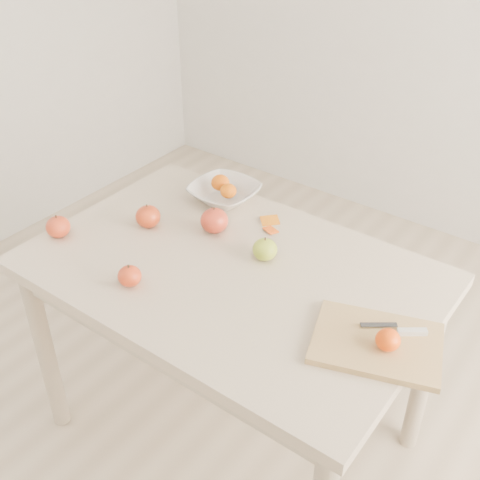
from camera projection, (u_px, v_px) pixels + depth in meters
The scene contains 15 objects.
ground at pixel (232, 430), 2.21m from camera, with size 3.50×3.50×0.00m, color #C6B293.
table at pixel (230, 293), 1.85m from camera, with size 1.20×0.80×0.75m.
cutting_board at pixel (377, 343), 1.51m from camera, with size 0.32×0.23×0.02m, color tan.
board_tangerine at pixel (388, 340), 1.47m from camera, with size 0.06×0.06×0.05m, color #D84D07.
fruit_bowl at pixel (224, 193), 2.10m from camera, with size 0.23×0.23×0.06m, color silver.
bowl_tangerine_near at pixel (220, 183), 2.10m from camera, with size 0.06×0.06×0.06m, color #CC6207.
bowl_tangerine_far at pixel (228, 191), 2.06m from camera, with size 0.06×0.06×0.05m, color #DC6307.
orange_peel_a at pixel (270, 221), 2.00m from camera, with size 0.06×0.04×0.00m, color #C6650E.
orange_peel_b at pixel (271, 231), 1.95m from camera, with size 0.04×0.04×0.00m, color #E85610.
paring_knife at pixel (407, 331), 1.53m from camera, with size 0.16×0.09×0.01m.
apple_green at pixel (265, 249), 1.81m from camera, with size 0.08×0.08×0.07m, color #80A215.
apple_red_d at pixel (58, 227), 1.91m from camera, with size 0.08×0.08×0.07m, color maroon.
apple_red_c at pixel (130, 276), 1.70m from camera, with size 0.07×0.07×0.06m, color #9F1C11.
apple_red_a at pixel (214, 221), 1.93m from camera, with size 0.09×0.09×0.08m, color maroon.
apple_red_b at pixel (148, 216), 1.96m from camera, with size 0.08×0.08×0.07m, color maroon.
Camera 1 is at (0.88, -1.14, 1.82)m, focal length 45.00 mm.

